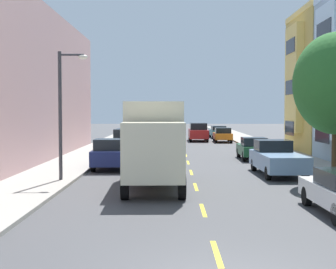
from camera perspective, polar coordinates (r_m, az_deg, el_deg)
name	(u,v)px	position (r m, az deg, el deg)	size (l,w,h in m)	color
ground_plane	(185,152)	(39.58, 1.91, -1.99)	(160.00, 160.00, 0.00)	#424244
sidewalk_left	(91,153)	(38.05, -8.76, -2.11)	(3.20, 120.00, 0.14)	#A39E93
sidewalk_right	(280,153)	(38.44, 12.64, -2.10)	(3.20, 120.00, 0.14)	#A39E93
lane_centerline_dashes	(187,159)	(34.11, 2.16, -2.76)	(0.14, 47.20, 0.01)	yellow
street_tree_second	(336,84)	(23.95, 18.61, 5.51)	(3.87, 3.87, 6.69)	#47331E
street_lamp	(64,104)	(23.18, -11.78, 3.37)	(1.35, 0.28, 5.81)	#38383D
delivery_box_truck	(154,140)	(21.55, -1.62, -0.62)	(2.60, 7.53, 3.66)	beige
parked_pickup_burgundy	(136,138)	(44.68, -3.66, -0.38)	(2.04, 5.31, 1.73)	maroon
parked_sedan_teal	(218,132)	(59.41, 5.74, 0.33)	(1.92, 4.55, 1.43)	#195B60
parked_pickup_sky	(277,159)	(26.23, 12.32, -2.70)	(2.12, 5.34, 1.73)	#7A9EC6
parked_suv_champagne	(127,142)	(36.98, -4.64, -0.81)	(2.07, 4.85, 1.93)	tan
parked_hatchback_forest	(253,148)	(33.88, 9.65, -1.56)	(1.77, 4.01, 1.50)	#194C28
parked_pickup_navy	(112,154)	(28.58, -6.35, -2.20)	(2.16, 5.36, 1.73)	navy
parked_pickup_silver	(145,130)	(62.39, -2.61, 0.53)	(2.15, 5.36, 1.73)	#B2B5BA
parked_hatchback_orange	(223,135)	(51.63, 6.24, -0.04)	(1.79, 4.02, 1.50)	orange
moving_red_sedan	(198,132)	(53.27, 3.46, 0.30)	(1.95, 4.80, 1.93)	#AD1E1E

